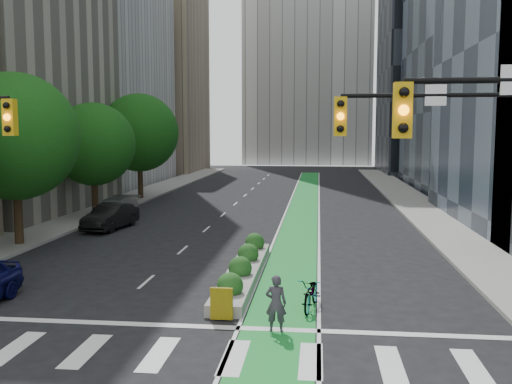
% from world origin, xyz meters
% --- Properties ---
extents(ground, '(160.00, 160.00, 0.00)m').
position_xyz_m(ground, '(0.00, 0.00, 0.00)').
color(ground, black).
rests_on(ground, ground).
extents(sidewalk_left, '(3.60, 90.00, 0.15)m').
position_xyz_m(sidewalk_left, '(-11.80, 25.00, 0.07)').
color(sidewalk_left, gray).
rests_on(sidewalk_left, ground).
extents(sidewalk_right, '(3.60, 90.00, 0.15)m').
position_xyz_m(sidewalk_right, '(11.80, 25.00, 0.07)').
color(sidewalk_right, gray).
rests_on(sidewalk_right, ground).
extents(bike_lane_paint, '(2.20, 70.00, 0.01)m').
position_xyz_m(bike_lane_paint, '(3.00, 30.00, 0.01)').
color(bike_lane_paint, '#198C31').
rests_on(bike_lane_paint, ground).
extents(building_tan_far, '(14.00, 16.00, 26.00)m').
position_xyz_m(building_tan_far, '(-20.00, 66.00, 13.00)').
color(building_tan_far, tan).
rests_on(building_tan_far, ground).
extents(building_dark_end, '(14.00, 18.00, 28.00)m').
position_xyz_m(building_dark_end, '(20.00, 68.00, 14.00)').
color(building_dark_end, black).
rests_on(building_dark_end, ground).
extents(tree_mid, '(6.40, 6.40, 8.78)m').
position_xyz_m(tree_mid, '(-11.00, 12.00, 5.57)').
color(tree_mid, black).
rests_on(tree_mid, ground).
extents(tree_midfar, '(5.60, 5.60, 7.76)m').
position_xyz_m(tree_midfar, '(-11.00, 22.00, 4.95)').
color(tree_midfar, black).
rests_on(tree_midfar, ground).
extents(tree_far, '(6.60, 6.60, 9.00)m').
position_xyz_m(tree_far, '(-11.00, 32.00, 5.69)').
color(tree_far, black).
rests_on(tree_far, ground).
extents(signal_right, '(5.82, 0.51, 7.20)m').
position_xyz_m(signal_right, '(8.67, 0.47, 4.80)').
color(signal_right, black).
rests_on(signal_right, ground).
extents(median_planter, '(1.20, 10.26, 1.10)m').
position_xyz_m(median_planter, '(1.20, 7.04, 0.37)').
color(median_planter, gray).
rests_on(median_planter, ground).
extents(bicycle, '(1.06, 2.16, 1.09)m').
position_xyz_m(bicycle, '(3.95, 3.30, 0.54)').
color(bicycle, gray).
rests_on(bicycle, ground).
extents(cyclist, '(0.62, 0.41, 1.70)m').
position_xyz_m(cyclist, '(2.94, 1.04, 0.85)').
color(cyclist, '#37313B').
rests_on(cyclist, ground).
extents(parked_car_left_mid, '(2.19, 4.77, 1.52)m').
position_xyz_m(parked_car_left_mid, '(-8.20, 17.40, 0.76)').
color(parked_car_left_mid, black).
rests_on(parked_car_left_mid, ground).
extents(parked_car_left_far, '(2.18, 5.35, 1.55)m').
position_xyz_m(parked_car_left_far, '(-8.90, 19.89, 0.78)').
color(parked_car_left_far, '#585B5D').
rests_on(parked_car_left_far, ground).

